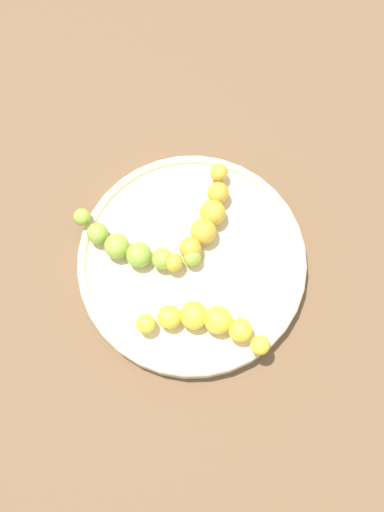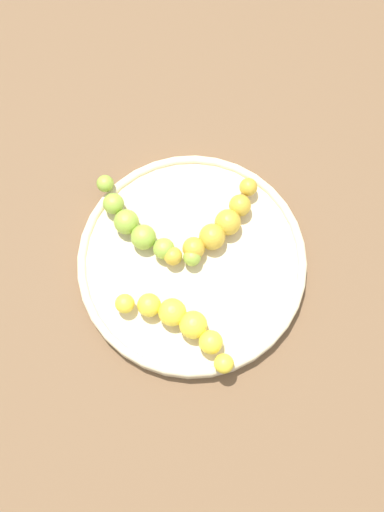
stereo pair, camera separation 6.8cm
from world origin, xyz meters
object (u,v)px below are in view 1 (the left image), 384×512
object	(u,v)px
banana_spotted	(205,220)
banana_yellow	(205,322)
fruit_bowl	(192,262)
banana_green	(129,247)

from	to	relation	value
banana_spotted	banana_yellow	distance (m)	0.11
banana_spotted	banana_yellow	xyz separation A→B (m)	(0.09, 0.07, 0.00)
banana_spotted	fruit_bowl	bearing A→B (deg)	-83.31
banana_yellow	fruit_bowl	bearing A→B (deg)	21.36
fruit_bowl	banana_spotted	xyz separation A→B (m)	(-0.04, -0.01, 0.02)
banana_spotted	banana_green	xyz separation A→B (m)	(0.07, -0.05, -0.00)
banana_green	banana_yellow	distance (m)	0.12
fruit_bowl	banana_green	xyz separation A→B (m)	(0.03, -0.06, 0.02)
banana_yellow	banana_spotted	bearing A→B (deg)	10.27
banana_green	banana_spotted	bearing A→B (deg)	132.15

